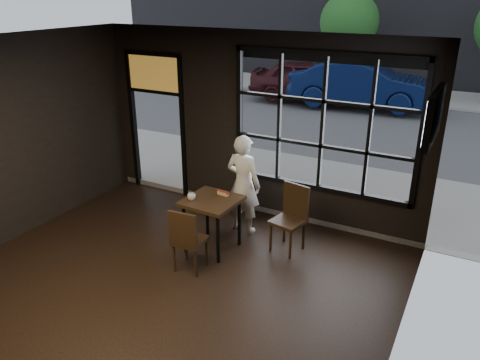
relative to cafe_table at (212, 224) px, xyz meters
The scene contains 16 objects.
floor 2.02m from the cafe_table, 90.98° to the right, with size 6.00×7.00×0.02m, color black.
ceiling 3.41m from the cafe_table, 90.98° to the right, with size 6.00×7.00×0.02m, color black.
wall_right 3.75m from the cafe_table, 33.62° to the right, with size 0.04×7.00×3.20m, color black.
window_frame 2.36m from the cafe_table, 52.63° to the left, with size 3.06×0.12×2.28m, color black.
stained_transom 3.25m from the cafe_table, 144.40° to the left, with size 1.20×0.06×0.70m, color orange.
street_asphalt 22.03m from the cafe_table, 90.09° to the left, with size 60.00×41.00×0.04m, color #545456.
cafe_table is the anchor object (origin of this frame).
chair_near 0.64m from the cafe_table, 88.58° to the right, with size 0.43×0.43×0.98m, color black.
chair_window 1.17m from the cafe_table, 25.96° to the left, with size 0.45×0.45×1.05m, color black.
man 0.88m from the cafe_table, 79.65° to the left, with size 0.61×0.40×1.67m, color white.
hotdog 0.51m from the cafe_table, 72.89° to the left, with size 0.20×0.08×0.06m, color tan, non-canonical shape.
cup 0.56m from the cafe_table, 148.80° to the right, with size 0.12×0.12×0.10m, color silver.
tv 3.53m from the cafe_table, ahead, with size 0.12×1.07×0.63m, color black.
navy_car 10.22m from the cafe_table, 92.07° to the left, with size 1.63×4.67×1.54m, color #07143C.
maroon_car 10.58m from the cafe_table, 102.41° to the left, with size 1.65×4.10×1.40m, color #381317.
tree_left 13.11m from the cafe_table, 97.43° to the left, with size 2.19×2.19×3.74m.
Camera 1 is at (3.44, -3.50, 3.80)m, focal length 35.00 mm.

